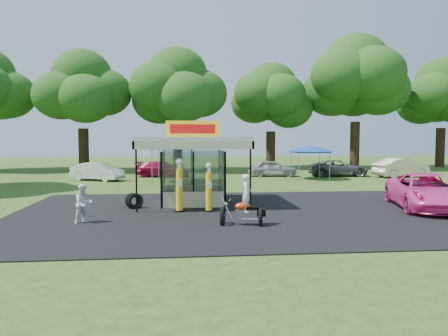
{
  "coord_description": "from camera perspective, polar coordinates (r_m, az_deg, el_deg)",
  "views": [
    {
      "loc": [
        -2.58,
        -17.02,
        3.36
      ],
      "look_at": [
        -0.5,
        4.0,
        1.88
      ],
      "focal_mm": 35.0,
      "sensor_mm": 36.0,
      "label": 1
    }
  ],
  "objects": [
    {
      "name": "ground",
      "position": [
        17.54,
        2.94,
        -7.05
      ],
      "size": [
        120.0,
        120.0,
        0.0
      ],
      "primitive_type": "plane",
      "color": "#2A4A17",
      "rests_on": "ground"
    },
    {
      "name": "asphalt_apron",
      "position": [
        19.49,
        2.06,
        -5.87
      ],
      "size": [
        20.0,
        14.0,
        0.04
      ],
      "primitive_type": "cube",
      "color": "black",
      "rests_on": "ground"
    },
    {
      "name": "gas_station_kiosk",
      "position": [
        22.08,
        -4.13,
        -0.11
      ],
      "size": [
        5.4,
        5.4,
        4.18
      ],
      "color": "white",
      "rests_on": "ground"
    },
    {
      "name": "gas_pump_left",
      "position": [
        19.61,
        -5.85,
        -2.43
      ],
      "size": [
        0.46,
        0.46,
        2.44
      ],
      "color": "black",
      "rests_on": "ground"
    },
    {
      "name": "gas_pump_right",
      "position": [
        19.61,
        -1.99,
        -2.68
      ],
      "size": [
        0.42,
        0.42,
        2.25
      ],
      "color": "black",
      "rests_on": "ground"
    },
    {
      "name": "motorcycle",
      "position": [
        16.64,
        2.75,
        -4.86
      ],
      "size": [
        1.8,
        1.11,
        2.06
      ],
      "rotation": [
        0.0,
        0.0,
        -0.2
      ],
      "color": "black",
      "rests_on": "ground"
    },
    {
      "name": "spare_tires",
      "position": [
        20.96,
        -11.66,
        -4.25
      ],
      "size": [
        0.98,
        0.79,
        0.79
      ],
      "rotation": [
        0.0,
        0.0,
        0.37
      ],
      "color": "black",
      "rests_on": "ground"
    },
    {
      "name": "kiosk_car",
      "position": [
        24.4,
        -4.25,
        -2.79
      ],
      "size": [
        2.82,
        1.13,
        0.96
      ],
      "primitive_type": "imported",
      "rotation": [
        0.0,
        0.0,
        1.57
      ],
      "color": "yellow",
      "rests_on": "ground"
    },
    {
      "name": "pink_sedan",
      "position": [
        22.5,
        25.0,
        -2.83
      ],
      "size": [
        4.13,
        6.47,
        1.66
      ],
      "primitive_type": "imported",
      "rotation": [
        0.0,
        0.0,
        -0.25
      ],
      "color": "#FE45A9",
      "rests_on": "ground"
    },
    {
      "name": "spectator_west",
      "position": [
        17.92,
        -17.89,
        -4.49
      ],
      "size": [
        0.95,
        0.94,
        1.55
      ],
      "primitive_type": "imported",
      "rotation": [
        0.0,
        0.0,
        0.74
      ],
      "color": "white",
      "rests_on": "ground"
    },
    {
      "name": "bg_car_a",
      "position": [
        35.46,
        -16.19,
        -0.45
      ],
      "size": [
        4.48,
        3.27,
        1.41
      ],
      "primitive_type": "imported",
      "rotation": [
        0.0,
        0.0,
        1.1
      ],
      "color": "white",
      "rests_on": "ground"
    },
    {
      "name": "bg_car_b",
      "position": [
        37.57,
        -8.0,
        -0.15
      ],
      "size": [
        4.94,
        3.02,
        1.34
      ],
      "primitive_type": "imported",
      "rotation": [
        0.0,
        0.0,
        1.3
      ],
      "color": "#A40C37",
      "rests_on": "ground"
    },
    {
      "name": "bg_car_c",
      "position": [
        38.02,
        6.34,
        -0.01
      ],
      "size": [
        4.38,
        2.22,
        1.43
      ],
      "primitive_type": "imported",
      "rotation": [
        0.0,
        0.0,
        1.44
      ],
      "color": "#A1A1A5",
      "rests_on": "ground"
    },
    {
      "name": "bg_car_d",
      "position": [
        39.24,
        14.71,
        -0.01
      ],
      "size": [
        5.15,
        2.49,
        1.41
      ],
      "primitive_type": "imported",
      "rotation": [
        0.0,
        0.0,
        1.54
      ],
      "color": "#4E4E50",
      "rests_on": "ground"
    },
    {
      "name": "bg_car_e",
      "position": [
        39.99,
        22.13,
        0.03
      ],
      "size": [
        5.11,
        2.83,
        1.59
      ],
      "primitive_type": "imported",
      "rotation": [
        0.0,
        0.0,
        1.82
      ],
      "color": "beige",
      "rests_on": "ground"
    },
    {
      "name": "tent_west",
      "position": [
        33.28,
        -6.5,
        3.07
      ],
      "size": [
        4.48,
        4.48,
        3.13
      ],
      "rotation": [
        0.0,
        0.0,
        -0.12
      ],
      "color": "gray",
      "rests_on": "ground"
    },
    {
      "name": "tent_east",
      "position": [
        35.87,
        11.14,
        2.47
      ],
      "size": [
        3.87,
        3.87,
        2.71
      ],
      "rotation": [
        0.0,
        0.0,
        0.0
      ],
      "color": "gray",
      "rests_on": "ground"
    },
    {
      "name": "oak_far_b",
      "position": [
        46.19,
        -18.0,
        9.02
      ],
      "size": [
        9.93,
        9.93,
        11.84
      ],
      "color": "black",
      "rests_on": "ground"
    },
    {
      "name": "oak_far_c",
      "position": [
        44.17,
        -6.14,
        9.52
      ],
      "size": [
        10.2,
        10.2,
        12.02
      ],
      "color": "black",
      "rests_on": "ground"
    },
    {
      "name": "oak_far_d",
      "position": [
        48.13,
        6.16,
        8.48
      ],
      "size": [
        9.41,
        9.41,
        11.2
      ],
      "color": "black",
      "rests_on": "ground"
    },
    {
      "name": "oak_far_e",
      "position": [
        49.37,
        16.86,
        10.34
      ],
      "size": [
        11.79,
        11.79,
        14.03
      ],
      "color": "black",
      "rests_on": "ground"
    },
    {
      "name": "oak_far_f",
      "position": [
        55.66,
        26.57,
        8.12
      ],
      "size": [
        10.04,
        10.04,
        12.1
      ],
      "color": "black",
      "rests_on": "ground"
    }
  ]
}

